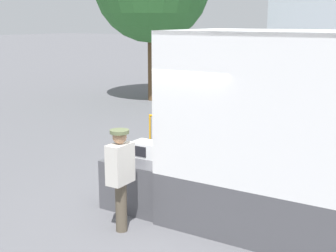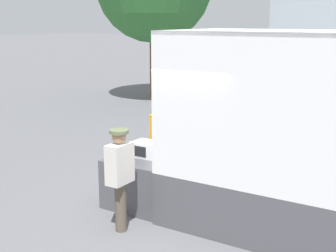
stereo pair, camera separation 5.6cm
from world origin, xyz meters
TOP-DOWN VIEW (x-y plane):
  - ground_plane at (0.00, 0.00)m, footprint 160.00×160.00m
  - tailgate_deck at (-0.58, 0.00)m, footprint 1.16×2.10m
  - microwave at (-0.60, -0.39)m, footprint 0.49×0.38m
  - portable_generator at (-0.64, 0.57)m, footprint 0.73×0.55m
  - worker_person at (-0.29, -1.55)m, footprint 0.29×0.44m

SIDE VIEW (x-z plane):
  - ground_plane at x=0.00m, z-range 0.00..0.00m
  - tailgate_deck at x=-0.58m, z-range 0.00..0.87m
  - worker_person at x=-0.29m, z-range 0.18..1.79m
  - microwave at x=-0.60m, z-range 0.87..1.13m
  - portable_generator at x=-0.64m, z-range 0.79..1.38m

